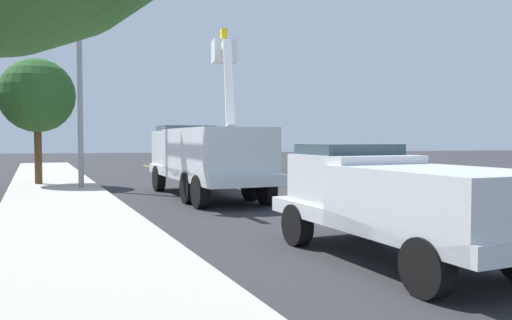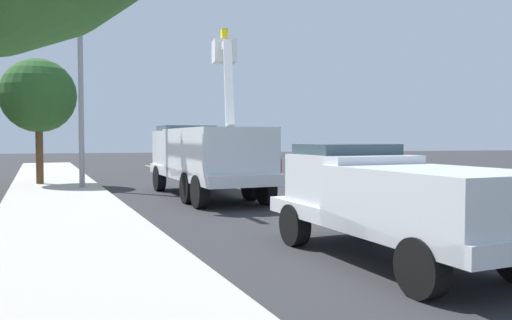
% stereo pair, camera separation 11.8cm
% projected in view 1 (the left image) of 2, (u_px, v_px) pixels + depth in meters
% --- Properties ---
extents(ground, '(120.00, 120.00, 0.00)m').
position_uv_depth(ground, '(287.00, 201.00, 17.58)').
color(ground, '#2D2D30').
extents(sidewalk_far_side, '(59.74, 13.71, 0.12)m').
position_uv_depth(sidewalk_far_side, '(65.00, 211.00, 14.67)').
color(sidewalk_far_side, '#B2ADA3').
rests_on(sidewalk_far_side, ground).
extents(lane_centre_stripe, '(49.30, 8.63, 0.01)m').
position_uv_depth(lane_centre_stripe, '(287.00, 201.00, 17.58)').
color(lane_centre_stripe, yellow).
rests_on(lane_centre_stripe, ground).
extents(utility_bucket_truck, '(8.50, 3.85, 6.58)m').
position_uv_depth(utility_bucket_truck, '(206.00, 154.00, 18.76)').
color(utility_bucket_truck, silver).
rests_on(utility_bucket_truck, ground).
extents(service_pickup_truck, '(5.87, 3.02, 2.06)m').
position_uv_depth(service_pickup_truck, '(396.00, 198.00, 8.89)').
color(service_pickup_truck, silver).
rests_on(service_pickup_truck, ground).
extents(passing_minivan, '(5.05, 2.69, 1.69)m').
position_uv_depth(passing_minivan, '(244.00, 161.00, 26.47)').
color(passing_minivan, maroon).
rests_on(passing_minivan, ground).
extents(traffic_cone_mid_front, '(0.40, 0.40, 0.79)m').
position_uv_depth(traffic_cone_mid_front, '(212.00, 177.00, 23.48)').
color(traffic_cone_mid_front, black).
rests_on(traffic_cone_mid_front, ground).
extents(traffic_signal_mast, '(6.14, 1.22, 8.59)m').
position_uv_depth(traffic_signal_mast, '(83.00, 45.00, 19.39)').
color(traffic_signal_mast, gray).
rests_on(traffic_signal_mast, ground).
extents(street_tree_right, '(3.30, 3.30, 5.74)m').
position_uv_depth(street_tree_right, '(37.00, 96.00, 22.64)').
color(street_tree_right, brown).
rests_on(street_tree_right, ground).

